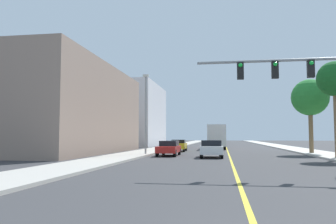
% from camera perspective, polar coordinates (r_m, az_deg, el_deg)
% --- Properties ---
extents(ground, '(192.00, 192.00, 0.00)m').
position_cam_1_polar(ground, '(46.51, 9.90, -6.22)').
color(ground, '#38383A').
extents(sidewalk_left, '(3.50, 168.00, 0.15)m').
position_cam_1_polar(sidewalk_left, '(47.23, -1.01, -6.16)').
color(sidewalk_left, '#B2ADA3').
rests_on(sidewalk_left, ground).
extents(sidewalk_right, '(3.50, 168.00, 0.15)m').
position_cam_1_polar(sidewalk_right, '(47.46, 20.75, -5.88)').
color(sidewalk_right, beige).
rests_on(sidewalk_right, ground).
extents(lane_marking_center, '(0.16, 144.00, 0.01)m').
position_cam_1_polar(lane_marking_center, '(46.51, 9.90, -6.22)').
color(lane_marking_center, yellow).
rests_on(lane_marking_center, ground).
extents(building_left_near, '(17.36, 23.26, 9.28)m').
position_cam_1_polar(building_left_near, '(39.88, -21.31, 0.31)').
color(building_left_near, gray).
rests_on(building_left_near, ground).
extents(building_left_far, '(12.17, 17.24, 11.15)m').
position_cam_1_polar(building_left_far, '(63.15, -7.08, -0.61)').
color(building_left_far, silver).
rests_on(building_left_far, ground).
extents(traffic_signal_mast, '(9.43, 0.36, 5.83)m').
position_cam_1_polar(traffic_signal_mast, '(17.60, 25.25, 4.97)').
color(traffic_signal_mast, gray).
rests_on(traffic_signal_mast, sidewalk_right).
extents(street_lamp, '(0.56, 0.28, 7.41)m').
position_cam_1_polar(street_lamp, '(31.65, -3.77, 0.45)').
color(street_lamp, gray).
rests_on(street_lamp, sidewalk_left).
extents(palm_mid, '(2.73, 2.73, 7.45)m').
position_cam_1_polar(palm_mid, '(29.39, 26.27, 4.85)').
color(palm_mid, brown).
rests_on(palm_mid, sidewalk_right).
extents(palm_far, '(3.62, 3.62, 7.29)m').
position_cam_1_polar(palm_far, '(36.48, 22.78, 2.20)').
color(palm_far, brown).
rests_on(palm_far, sidewalk_right).
extents(car_yellow, '(1.85, 4.33, 1.37)m').
position_cam_1_polar(car_yellow, '(39.94, 1.80, -5.61)').
color(car_yellow, gold).
rests_on(car_yellow, ground).
extents(car_red, '(1.78, 4.42, 1.36)m').
position_cam_1_polar(car_red, '(30.89, 0.16, -6.05)').
color(car_red, red).
rests_on(car_red, ground).
extents(car_white, '(1.99, 3.89, 1.44)m').
position_cam_1_polar(car_white, '(28.58, 7.30, -6.13)').
color(car_white, white).
rests_on(car_white, ground).
extents(delivery_truck, '(2.46, 8.57, 3.28)m').
position_cam_1_polar(delivery_truck, '(47.34, 8.24, -4.10)').
color(delivery_truck, red).
rests_on(delivery_truck, ground).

